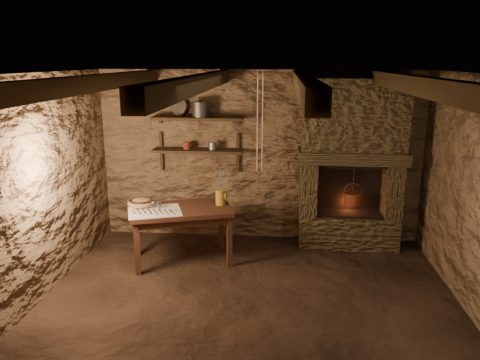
# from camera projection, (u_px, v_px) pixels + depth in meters

# --- Properties ---
(floor) EXTENTS (4.50, 4.50, 0.00)m
(floor) POSITION_uv_depth(u_px,v_px,m) (249.00, 305.00, 4.98)
(floor) COLOR black
(floor) RESTS_ON ground
(back_wall) EXTENTS (4.50, 0.04, 2.40)m
(back_wall) POSITION_uv_depth(u_px,v_px,m) (259.00, 156.00, 6.60)
(back_wall) COLOR #513926
(back_wall) RESTS_ON floor
(front_wall) EXTENTS (4.50, 0.04, 2.40)m
(front_wall) POSITION_uv_depth(u_px,v_px,m) (225.00, 293.00, 2.75)
(front_wall) COLOR #513926
(front_wall) RESTS_ON floor
(left_wall) EXTENTS (0.04, 4.00, 2.40)m
(left_wall) POSITION_uv_depth(u_px,v_px,m) (34.00, 191.00, 4.87)
(left_wall) COLOR #513926
(left_wall) RESTS_ON floor
(ceiling) EXTENTS (4.50, 4.00, 0.04)m
(ceiling) POSITION_uv_depth(u_px,v_px,m) (250.00, 74.00, 4.37)
(ceiling) COLOR black
(ceiling) RESTS_ON back_wall
(beam_far_left) EXTENTS (0.14, 3.95, 0.16)m
(beam_far_left) POSITION_uv_depth(u_px,v_px,m) (96.00, 83.00, 4.53)
(beam_far_left) COLOR black
(beam_far_left) RESTS_ON ceiling
(beam_mid_left) EXTENTS (0.14, 3.95, 0.16)m
(beam_mid_left) POSITION_uv_depth(u_px,v_px,m) (197.00, 83.00, 4.44)
(beam_mid_left) COLOR black
(beam_mid_left) RESTS_ON ceiling
(beam_mid_right) EXTENTS (0.14, 3.95, 0.16)m
(beam_mid_right) POSITION_uv_depth(u_px,v_px,m) (303.00, 84.00, 4.35)
(beam_mid_right) COLOR black
(beam_mid_right) RESTS_ON ceiling
(beam_far_right) EXTENTS (0.14, 3.95, 0.16)m
(beam_far_right) POSITION_uv_depth(u_px,v_px,m) (414.00, 84.00, 4.26)
(beam_far_right) COLOR black
(beam_far_right) RESTS_ON ceiling
(shelf_lower) EXTENTS (1.25, 0.30, 0.04)m
(shelf_lower) POSITION_uv_depth(u_px,v_px,m) (198.00, 151.00, 6.50)
(shelf_lower) COLOR black
(shelf_lower) RESTS_ON back_wall
(shelf_upper) EXTENTS (1.25, 0.30, 0.04)m
(shelf_upper) POSITION_uv_depth(u_px,v_px,m) (197.00, 118.00, 6.39)
(shelf_upper) COLOR black
(shelf_upper) RESTS_ON back_wall
(hearth) EXTENTS (1.43, 0.51, 2.30)m
(hearth) POSITION_uv_depth(u_px,v_px,m) (352.00, 160.00, 6.26)
(hearth) COLOR #3C301E
(hearth) RESTS_ON floor
(work_table) EXTENTS (1.41, 1.06, 0.72)m
(work_table) POSITION_uv_depth(u_px,v_px,m) (182.00, 232.00, 5.97)
(work_table) COLOR black
(work_table) RESTS_ON floor
(linen_cloth) EXTENTS (0.77, 0.69, 0.01)m
(linen_cloth) POSITION_uv_depth(u_px,v_px,m) (155.00, 211.00, 5.74)
(linen_cloth) COLOR beige
(linen_cloth) RESTS_ON work_table
(pewter_cutlery_row) EXTENTS (0.57, 0.37, 0.01)m
(pewter_cutlery_row) POSITION_uv_depth(u_px,v_px,m) (154.00, 211.00, 5.72)
(pewter_cutlery_row) COLOR gray
(pewter_cutlery_row) RESTS_ON linen_cloth
(drinking_glasses) EXTENTS (0.20, 0.06, 0.08)m
(drinking_glasses) POSITION_uv_depth(u_px,v_px,m) (159.00, 205.00, 5.85)
(drinking_glasses) COLOR white
(drinking_glasses) RESTS_ON linen_cloth
(stoneware_jug) EXTENTS (0.17, 0.17, 0.45)m
(stoneware_jug) POSITION_uv_depth(u_px,v_px,m) (221.00, 190.00, 5.98)
(stoneware_jug) COLOR olive
(stoneware_jug) RESTS_ON work_table
(wooden_bowl) EXTENTS (0.44, 0.44, 0.12)m
(wooden_bowl) POSITION_uv_depth(u_px,v_px,m) (141.00, 203.00, 5.95)
(wooden_bowl) COLOR #996542
(wooden_bowl) RESTS_ON work_table
(iron_stockpot) EXTENTS (0.31, 0.31, 0.19)m
(iron_stockpot) POSITION_uv_depth(u_px,v_px,m) (201.00, 110.00, 6.35)
(iron_stockpot) COLOR #2F2B29
(iron_stockpot) RESTS_ON shelf_upper
(tin_pan) EXTENTS (0.26, 0.18, 0.24)m
(tin_pan) POSITION_uv_depth(u_px,v_px,m) (179.00, 107.00, 6.47)
(tin_pan) COLOR gray
(tin_pan) RESTS_ON shelf_upper
(small_kettle) EXTENTS (0.16, 0.13, 0.16)m
(small_kettle) POSITION_uv_depth(u_px,v_px,m) (213.00, 146.00, 6.46)
(small_kettle) COLOR gray
(small_kettle) RESTS_ON shelf_lower
(rusty_tin) EXTENTS (0.10, 0.10, 0.10)m
(rusty_tin) POSITION_uv_depth(u_px,v_px,m) (187.00, 145.00, 6.49)
(rusty_tin) COLOR #602013
(rusty_tin) RESTS_ON shelf_lower
(red_pot) EXTENTS (0.25, 0.24, 0.54)m
(red_pot) POSITION_uv_depth(u_px,v_px,m) (352.00, 198.00, 6.34)
(red_pot) COLOR maroon
(red_pot) RESTS_ON hearth
(hanging_ropes) EXTENTS (0.08, 0.08, 1.20)m
(hanging_ropes) POSITION_uv_depth(u_px,v_px,m) (260.00, 123.00, 5.53)
(hanging_ropes) COLOR #C7AA8C
(hanging_ropes) RESTS_ON ceiling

